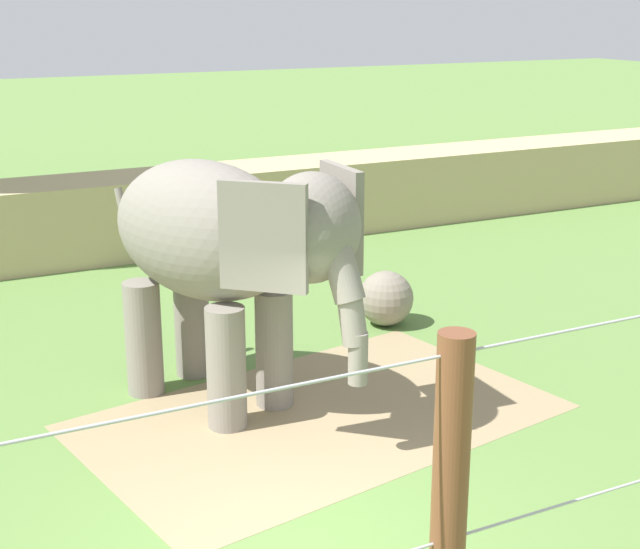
% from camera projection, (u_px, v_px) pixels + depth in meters
% --- Properties ---
extents(dirt_patch, '(6.37, 4.56, 0.01)m').
position_uv_depth(dirt_patch, '(319.00, 416.00, 11.79)').
color(dirt_patch, '#937F5B').
rests_on(dirt_patch, ground).
extents(embankment_wall, '(36.00, 1.80, 1.62)m').
position_uv_depth(embankment_wall, '(40.00, 224.00, 18.48)').
color(embankment_wall, tan).
rests_on(embankment_wall, ground).
extents(elephant, '(2.72, 4.14, 3.25)m').
position_uv_depth(elephant, '(223.00, 246.00, 11.52)').
color(elephant, gray).
rests_on(elephant, ground).
extents(enrichment_ball, '(0.90, 0.90, 0.90)m').
position_uv_depth(enrichment_ball, '(386.00, 298.00, 15.02)').
color(enrichment_ball, gray).
rests_on(enrichment_ball, ground).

